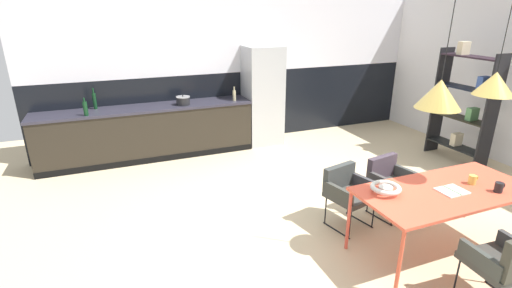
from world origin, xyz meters
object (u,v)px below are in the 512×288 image
Objects in this scene: armchair_near_window at (347,188)px; mug_dark_espresso at (499,187)px; fruit_bowl at (386,188)px; pendant_lamp_over_table_far at (495,84)px; pendant_lamp_over_table_near at (439,94)px; open_shelf_unit at (464,104)px; armchair_by_stool at (389,178)px; mug_white_ceramic at (473,180)px; bottle_spice_small at (234,95)px; cooking_pot at (183,101)px; refrigerator_column at (263,96)px; armchair_corner_seat at (509,260)px; open_book at (452,191)px; dining_table at (446,193)px; bottle_vinegar_dark at (85,108)px; bottle_oil_tall at (95,101)px.

armchair_near_window is 5.68× the size of mug_dark_espresso.
pendant_lamp_over_table_far is (0.99, -0.17, 1.00)m from fruit_bowl.
pendant_lamp_over_table_near is at bearing -176.89° from pendant_lamp_over_table_far.
open_shelf_unit is (2.93, 1.64, 0.20)m from fruit_bowl.
armchair_by_stool is at bearing 45.56° from fruit_bowl.
bottle_spice_small is at bearing 109.69° from mug_white_ceramic.
fruit_bowl is 1.02m from pendant_lamp_over_table_near.
cooking_pot is 4.21m from pendant_lamp_over_table_near.
refrigerator_column is 2.30× the size of armchair_corner_seat.
open_shelf_unit is at bearing 39.22° from open_book.
mug_dark_espresso is at bearing -27.76° from dining_table.
armchair_near_window is at bearing 88.08° from fruit_bowl.
fruit_bowl is 2.37× the size of mug_dark_espresso.
armchair_by_stool is (0.20, 1.68, -0.02)m from armchair_corner_seat.
bottle_vinegar_dark is at bearing -175.29° from cooking_pot.
cooking_pot is at bearing 120.78° from pendant_lamp_over_table_far.
cooking_pot is at bearing 120.11° from mug_dark_espresso.
bottle_vinegar_dark is (-2.81, 2.86, 0.53)m from armchair_near_window.
bottle_vinegar_dark is at bearing 129.44° from pendant_lamp_over_table_near.
armchair_by_stool is at bearing -43.97° from bottle_oil_tall.
bottle_oil_tall is at bearing -63.58° from armchair_near_window.
armchair_by_stool is at bearing 110.27° from mug_white_ceramic.
open_shelf_unit reaches higher than mug_white_ceramic.
refrigerator_column reaches higher than bottle_oil_tall.
refrigerator_column is 2.52× the size of armchair_by_stool.
refrigerator_column is 3.96m from mug_white_ceramic.
open_book is 0.14× the size of open_shelf_unit.
fruit_bowl is (-0.63, 0.17, 0.09)m from dining_table.
bottle_spice_small is at bearing -2.37° from cooking_pot.
pendant_lamp_over_table_near is at bearing -54.50° from bottle_oil_tall.
bottle_oil_tall is (-1.39, 0.26, 0.07)m from cooking_pot.
mug_dark_espresso reaches higher than armchair_near_window.
refrigerator_column is 3.96m from open_book.
fruit_bowl is at bearing -51.46° from bottle_vinegar_dark.
pendant_lamp_over_table_near reaches higher than mug_white_ceramic.
pendant_lamp_over_table_far reaches higher than refrigerator_column.
armchair_corner_seat is at bearing -101.01° from dining_table.
bottle_vinegar_dark reaches higher than fruit_bowl.
mug_white_ceramic is 0.96× the size of mug_dark_espresso.
mug_dark_espresso is at bearing -59.89° from cooking_pot.
dining_table is at bearing 109.12° from open_book.
pendant_lamp_over_table_far is (0.73, 0.04, 0.03)m from pendant_lamp_over_table_near.
pendant_lamp_over_table_near is 0.73m from pendant_lamp_over_table_far.
bottle_vinegar_dark is (-3.42, 3.67, 0.33)m from dining_table.
cooking_pot is 0.84× the size of bottle_vinegar_dark.
armchair_corner_seat reaches higher than open_book.
open_book is 0.27× the size of pendant_lamp_over_table_near.
armchair_near_window is at bearing 139.65° from mug_white_ceramic.
mug_dark_espresso is 0.36× the size of bottle_oil_tall.
open_book is (0.62, -0.87, 0.26)m from armchair_near_window.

